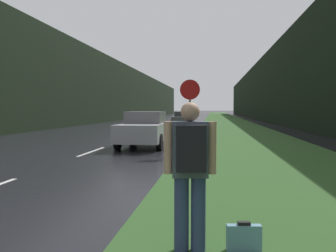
{
  "coord_description": "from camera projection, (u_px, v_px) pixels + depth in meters",
  "views": [
    {
      "loc": [
        4.75,
        -0.25,
        1.7
      ],
      "look_at": [
        2.71,
        15.88,
        0.9
      ],
      "focal_mm": 38.0,
      "sensor_mm": 36.0,
      "label": 1
    }
  ],
  "objects": [
    {
      "name": "lane_stripe_d",
      "position": [
        132.0,
        137.0,
        20.98
      ],
      "size": [
        0.12,
        3.0,
        0.01
      ],
      "primitive_type": "cube",
      "color": "silver",
      "rests_on": "ground_plane"
    },
    {
      "name": "treeline_far_side",
      "position": [
        114.0,
        91.0,
        51.46
      ],
      "size": [
        2.0,
        140.0,
        8.45
      ],
      "primitive_type": "cube",
      "color": "black",
      "rests_on": "ground_plane"
    },
    {
      "name": "stop_sign",
      "position": [
        190.0,
        108.0,
        13.05
      ],
      "size": [
        0.74,
        0.07,
        2.76
      ],
      "color": "slate",
      "rests_on": "ground_plane"
    },
    {
      "name": "grass_verge",
      "position": [
        229.0,
        124.0,
        39.75
      ],
      "size": [
        6.0,
        240.0,
        0.02
      ],
      "primitive_type": "cube",
      "color": "#2D5123",
      "rests_on": "ground_plane"
    },
    {
      "name": "suitcase",
      "position": [
        244.0,
        238.0,
        4.19
      ],
      "size": [
        0.42,
        0.15,
        0.37
      ],
      "rotation": [
        0.0,
        0.0,
        0.11
      ],
      "color": "#6093A8",
      "rests_on": "ground_plane"
    },
    {
      "name": "car_passing_far",
      "position": [
        183.0,
        118.0,
        35.69
      ],
      "size": [
        1.93,
        4.72,
        1.4
      ],
      "rotation": [
        0.0,
        0.0,
        3.14
      ],
      "color": "#4C514C",
      "rests_on": "ground_plane"
    },
    {
      "name": "treeline_near_side",
      "position": [
        270.0,
        88.0,
        48.68
      ],
      "size": [
        2.0,
        140.0,
        8.95
      ],
      "primitive_type": "cube",
      "color": "black",
      "rests_on": "ground_plane"
    },
    {
      "name": "lane_stripe_f",
      "position": [
        164.0,
        126.0,
        34.85
      ],
      "size": [
        0.12,
        3.0,
        0.01
      ],
      "primitive_type": "cube",
      "color": "silver",
      "rests_on": "ground_plane"
    },
    {
      "name": "car_passing_near",
      "position": [
        145.0,
        129.0,
        15.89
      ],
      "size": [
        1.94,
        4.53,
        1.57
      ],
      "rotation": [
        0.0,
        0.0,
        3.14
      ],
      "color": "#9E9EA3",
      "rests_on": "ground_plane"
    },
    {
      "name": "hitchhiker_with_backpack",
      "position": [
        190.0,
        167.0,
        4.12
      ],
      "size": [
        0.61,
        0.45,
        1.77
      ],
      "rotation": [
        0.0,
        0.0,
        0.11
      ],
      "color": "navy",
      "rests_on": "ground_plane"
    },
    {
      "name": "lane_stripe_c",
      "position": [
        92.0,
        151.0,
        14.05
      ],
      "size": [
        0.12,
        3.0,
        0.01
      ],
      "primitive_type": "cube",
      "color": "silver",
      "rests_on": "ground_plane"
    },
    {
      "name": "lane_stripe_e",
      "position": [
        152.0,
        130.0,
        27.92
      ],
      "size": [
        0.12,
        3.0,
        0.01
      ],
      "primitive_type": "cube",
      "color": "silver",
      "rests_on": "ground_plane"
    }
  ]
}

